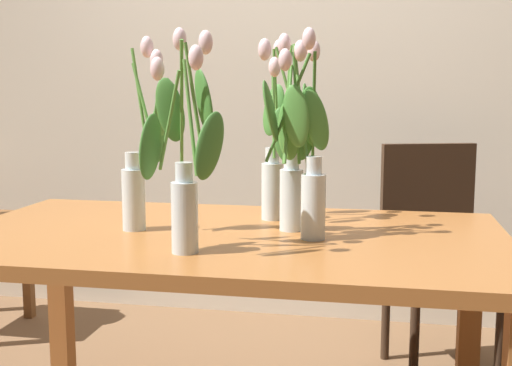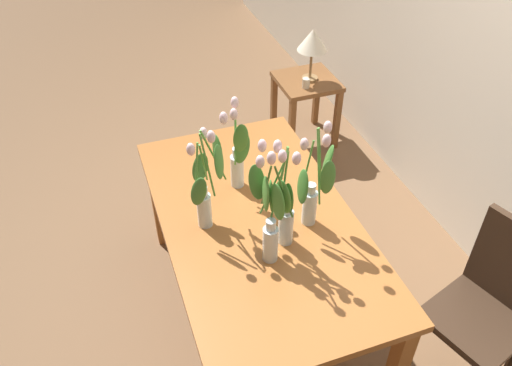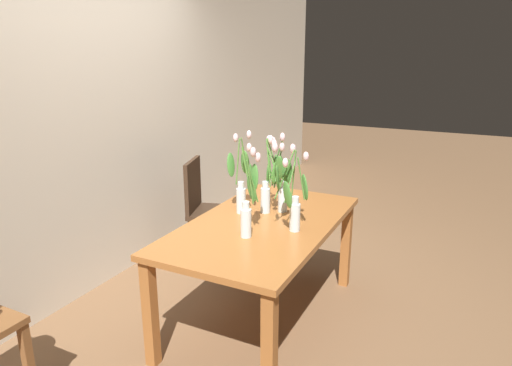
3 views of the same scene
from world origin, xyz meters
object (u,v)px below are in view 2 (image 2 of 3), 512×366
tulip_vase_0 (313,190)px  side_table (306,93)px  tulip_vase_4 (238,159)px  dining_table (258,232)px  tulip_vase_3 (206,186)px  pillar_candle (306,83)px  table_lamp (313,41)px  dining_chair (491,302)px  tulip_vase_2 (280,208)px  tulip_vase_1 (272,224)px

tulip_vase_0 → side_table: tulip_vase_0 is taller
tulip_vase_4 → dining_table: bearing=4.1°
tulip_vase_3 → pillar_candle: bearing=140.5°
dining_table → table_lamp: table_lamp is taller
tulip_vase_4 → dining_chair: 1.35m
tulip_vase_0 → tulip_vase_2: (0.08, -0.19, 0.02)m
tulip_vase_1 → side_table: 2.03m
tulip_vase_3 → tulip_vase_0: bearing=69.3°
tulip_vase_1 → dining_chair: (0.44, 0.92, -0.40)m
tulip_vase_0 → tulip_vase_2: 0.21m
tulip_vase_0 → pillar_candle: 1.68m
tulip_vase_2 → tulip_vase_3: size_ratio=1.01×
tulip_vase_3 → tulip_vase_1: bearing=36.4°
table_lamp → pillar_candle: bearing=-37.0°
tulip_vase_4 → pillar_candle: (-1.14, 0.89, -0.34)m
tulip_vase_0 → tulip_vase_2: size_ratio=1.01×
tulip_vase_2 → side_table: bearing=152.1°
dining_table → tulip_vase_4: 0.37m
pillar_candle → dining_table: bearing=-32.1°
dining_table → side_table: size_ratio=2.91×
dining_table → tulip_vase_0: (0.12, 0.22, 0.30)m
pillar_candle → tulip_vase_1: bearing=-28.8°
tulip_vase_4 → side_table: size_ratio=1.01×
tulip_vase_1 → tulip_vase_4: (-0.48, 0.00, -0.00)m
dining_table → pillar_candle: (-1.38, 0.87, -0.06)m
dining_table → dining_chair: dining_chair is taller
dining_table → tulip_vase_1: bearing=-5.1°
dining_chair → tulip_vase_3: bearing=-122.4°
dining_table → pillar_candle: dining_table is taller
tulip_vase_3 → pillar_candle: tulip_vase_3 is taller
tulip_vase_3 → pillar_candle: (-1.33, 1.10, -0.38)m
dining_table → tulip_vase_1: tulip_vase_1 is taller
tulip_vase_1 → tulip_vase_2: tulip_vase_2 is taller
tulip_vase_4 → tulip_vase_1: bearing=-0.3°
tulip_vase_2 → pillar_candle: 1.83m
dining_chair → pillar_candle: 2.05m
tulip_vase_0 → dining_table: bearing=-117.9°
pillar_candle → tulip_vase_4: bearing=-37.9°
tulip_vase_2 → pillar_candle: (-1.58, 0.84, -0.39)m
dining_table → tulip_vase_2: bearing=8.7°
tulip_vase_2 → dining_table: bearing=-171.3°
tulip_vase_3 → side_table: size_ratio=1.04×
side_table → pillar_candle: 0.20m
dining_chair → tulip_vase_0: bearing=-128.9°
tulip_vase_1 → tulip_vase_3: tulip_vase_3 is taller
tulip_vase_2 → pillar_candle: size_ratio=7.65×
dining_table → pillar_candle: 1.64m
dining_table → pillar_candle: bearing=147.9°
dining_chair → pillar_candle: (-2.05, -0.03, 0.06)m
tulip_vase_1 → table_lamp: size_ratio=1.38×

